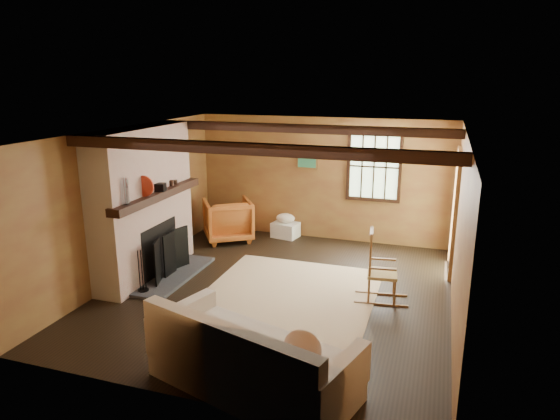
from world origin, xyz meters
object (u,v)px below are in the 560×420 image
at_px(laundry_basket, 285,230).
at_px(rocking_chair, 380,271).
at_px(armchair, 228,220).
at_px(fireplace, 145,209).
at_px(sofa, 250,363).

bearing_deg(laundry_basket, rocking_chair, -47.34).
bearing_deg(armchair, rocking_chair, 116.36).
relative_size(fireplace, laundry_basket, 4.80).
bearing_deg(rocking_chair, laundry_basket, 35.70).
height_order(sofa, laundry_basket, sofa).
xyz_separation_m(sofa, armchair, (-2.22, 4.44, 0.10)).
relative_size(rocking_chair, laundry_basket, 2.11).
bearing_deg(armchair, sofa, 82.76).
xyz_separation_m(sofa, laundry_basket, (-1.20, 4.96, -0.17)).
bearing_deg(sofa, armchair, 133.62).
xyz_separation_m(fireplace, armchair, (0.52, 2.03, -0.69)).
distance_m(sofa, laundry_basket, 5.11).
height_order(fireplace, rocking_chair, fireplace).
distance_m(laundry_basket, armchair, 1.18).
relative_size(fireplace, sofa, 1.01).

